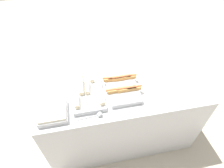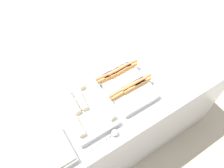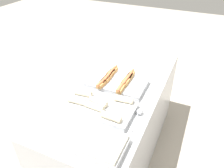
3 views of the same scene
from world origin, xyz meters
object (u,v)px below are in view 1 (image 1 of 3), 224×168
at_px(tray_wraps, 87,91).
at_px(tray_side_front, 53,112).
at_px(tray_hotdogs, 122,85).
at_px(serving_spoon_near, 98,115).

xyz_separation_m(tray_wraps, tray_side_front, (-0.32, -0.21, 0.00)).
height_order(tray_hotdogs, tray_side_front, tray_hotdogs).
relative_size(tray_wraps, serving_spoon_near, 2.37).
bearing_deg(tray_side_front, tray_wraps, 32.39).
xyz_separation_m(tray_hotdogs, tray_wraps, (-0.36, -0.00, -0.00)).
height_order(tray_hotdogs, serving_spoon_near, tray_hotdogs).
xyz_separation_m(tray_wraps, serving_spoon_near, (0.06, -0.30, -0.01)).
height_order(tray_wraps, tray_side_front, tray_wraps).
relative_size(tray_hotdogs, tray_side_front, 1.94).
relative_size(tray_hotdogs, serving_spoon_near, 2.20).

